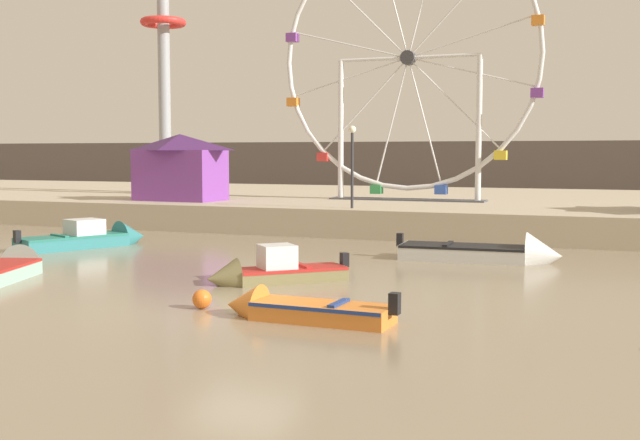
{
  "coord_description": "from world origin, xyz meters",
  "views": [
    {
      "loc": [
        8.31,
        -16.09,
        3.56
      ],
      "look_at": [
        -1.63,
        8.87,
        1.28
      ],
      "focal_mm": 44.86,
      "sensor_mm": 36.0,
      "label": 1
    }
  ],
  "objects_px": {
    "motorboat_teal_painted": "(94,238)",
    "motorboat_pale_grey": "(495,253)",
    "motorboat_seafoam": "(2,270)",
    "motorboat_orange_hull": "(295,309)",
    "mooring_buoy_orange": "(202,299)",
    "ferris_wheel_white_frame": "(408,62)",
    "drop_tower_steel_tower": "(164,76)",
    "motorboat_olive_wood": "(268,272)",
    "carnival_booth_purple_stall": "(180,166)",
    "promenade_lamp_near": "(352,153)"
  },
  "relations": [
    {
      "from": "motorboat_teal_painted",
      "to": "mooring_buoy_orange",
      "type": "bearing_deg",
      "value": -108.38
    },
    {
      "from": "carnival_booth_purple_stall",
      "to": "mooring_buoy_orange",
      "type": "height_order",
      "value": "carnival_booth_purple_stall"
    },
    {
      "from": "motorboat_seafoam",
      "to": "ferris_wheel_white_frame",
      "type": "relative_size",
      "value": 0.43
    },
    {
      "from": "motorboat_teal_painted",
      "to": "drop_tower_steel_tower",
      "type": "distance_m",
      "value": 18.73
    },
    {
      "from": "motorboat_seafoam",
      "to": "carnival_booth_purple_stall",
      "type": "height_order",
      "value": "carnival_booth_purple_stall"
    },
    {
      "from": "motorboat_pale_grey",
      "to": "motorboat_olive_wood",
      "type": "bearing_deg",
      "value": -130.19
    },
    {
      "from": "motorboat_seafoam",
      "to": "drop_tower_steel_tower",
      "type": "bearing_deg",
      "value": 4.71
    },
    {
      "from": "motorboat_olive_wood",
      "to": "drop_tower_steel_tower",
      "type": "bearing_deg",
      "value": -95.17
    },
    {
      "from": "motorboat_pale_grey",
      "to": "motorboat_orange_hull",
      "type": "relative_size",
      "value": 1.36
    },
    {
      "from": "motorboat_teal_painted",
      "to": "ferris_wheel_white_frame",
      "type": "xyz_separation_m",
      "value": [
        8.52,
        13.36,
        7.59
      ]
    },
    {
      "from": "motorboat_pale_grey",
      "to": "ferris_wheel_white_frame",
      "type": "xyz_separation_m",
      "value": [
        -6.29,
        11.89,
        7.66
      ]
    },
    {
      "from": "motorboat_orange_hull",
      "to": "mooring_buoy_orange",
      "type": "bearing_deg",
      "value": -5.19
    },
    {
      "from": "carnival_booth_purple_stall",
      "to": "promenade_lamp_near",
      "type": "distance_m",
      "value": 9.92
    },
    {
      "from": "carnival_booth_purple_stall",
      "to": "promenade_lamp_near",
      "type": "xyz_separation_m",
      "value": [
        9.68,
        -2.07,
        0.62
      ]
    },
    {
      "from": "drop_tower_steel_tower",
      "to": "promenade_lamp_near",
      "type": "distance_m",
      "value": 17.56
    },
    {
      "from": "motorboat_teal_painted",
      "to": "drop_tower_steel_tower",
      "type": "bearing_deg",
      "value": 47.46
    },
    {
      "from": "motorboat_teal_painted",
      "to": "motorboat_olive_wood",
      "type": "distance_m",
      "value": 11.06
    },
    {
      "from": "promenade_lamp_near",
      "to": "mooring_buoy_orange",
      "type": "height_order",
      "value": "promenade_lamp_near"
    },
    {
      "from": "ferris_wheel_white_frame",
      "to": "mooring_buoy_orange",
      "type": "relative_size",
      "value": 30.43
    },
    {
      "from": "motorboat_teal_painted",
      "to": "motorboat_seafoam",
      "type": "distance_m",
      "value": 7.79
    },
    {
      "from": "motorboat_teal_painted",
      "to": "motorboat_olive_wood",
      "type": "xyz_separation_m",
      "value": [
        9.76,
        -5.2,
        -0.03
      ]
    },
    {
      "from": "mooring_buoy_orange",
      "to": "ferris_wheel_white_frame",
      "type": "bearing_deg",
      "value": 93.56
    },
    {
      "from": "motorboat_orange_hull",
      "to": "drop_tower_steel_tower",
      "type": "height_order",
      "value": "drop_tower_steel_tower"
    },
    {
      "from": "motorboat_teal_painted",
      "to": "motorboat_pale_grey",
      "type": "height_order",
      "value": "motorboat_teal_painted"
    },
    {
      "from": "motorboat_pale_grey",
      "to": "promenade_lamp_near",
      "type": "relative_size",
      "value": 1.56
    },
    {
      "from": "motorboat_teal_painted",
      "to": "ferris_wheel_white_frame",
      "type": "height_order",
      "value": "ferris_wheel_white_frame"
    },
    {
      "from": "motorboat_seafoam",
      "to": "promenade_lamp_near",
      "type": "distance_m",
      "value": 15.77
    },
    {
      "from": "drop_tower_steel_tower",
      "to": "motorboat_orange_hull",
      "type": "bearing_deg",
      "value": -52.51
    },
    {
      "from": "motorboat_teal_painted",
      "to": "carnival_booth_purple_stall",
      "type": "relative_size",
      "value": 1.12
    },
    {
      "from": "motorboat_seafoam",
      "to": "mooring_buoy_orange",
      "type": "distance_m",
      "value": 7.57
    },
    {
      "from": "motorboat_orange_hull",
      "to": "ferris_wheel_white_frame",
      "type": "bearing_deg",
      "value": -78.83
    },
    {
      "from": "drop_tower_steel_tower",
      "to": "promenade_lamp_near",
      "type": "bearing_deg",
      "value": -30.25
    },
    {
      "from": "motorboat_olive_wood",
      "to": "motorboat_orange_hull",
      "type": "height_order",
      "value": "motorboat_olive_wood"
    },
    {
      "from": "ferris_wheel_white_frame",
      "to": "motorboat_olive_wood",
      "type": "bearing_deg",
      "value": -86.15
    },
    {
      "from": "motorboat_pale_grey",
      "to": "motorboat_orange_hull",
      "type": "distance_m",
      "value": 11.07
    },
    {
      "from": "motorboat_teal_painted",
      "to": "motorboat_seafoam",
      "type": "relative_size",
      "value": 0.9
    },
    {
      "from": "motorboat_seafoam",
      "to": "motorboat_orange_hull",
      "type": "xyz_separation_m",
      "value": [
        9.82,
        -1.95,
        -0.03
      ]
    },
    {
      "from": "motorboat_pale_grey",
      "to": "drop_tower_steel_tower",
      "type": "distance_m",
      "value": 26.99
    },
    {
      "from": "motorboat_seafoam",
      "to": "promenade_lamp_near",
      "type": "bearing_deg",
      "value": -37.52
    },
    {
      "from": "motorboat_teal_painted",
      "to": "motorboat_seafoam",
      "type": "xyz_separation_m",
      "value": [
        2.53,
        -7.37,
        -0.09
      ]
    },
    {
      "from": "promenade_lamp_near",
      "to": "ferris_wheel_white_frame",
      "type": "bearing_deg",
      "value": 83.87
    },
    {
      "from": "motorboat_olive_wood",
      "to": "mooring_buoy_orange",
      "type": "height_order",
      "value": "motorboat_olive_wood"
    },
    {
      "from": "motorboat_olive_wood",
      "to": "ferris_wheel_white_frame",
      "type": "xyz_separation_m",
      "value": [
        -1.25,
        18.56,
        7.62
      ]
    },
    {
      "from": "motorboat_olive_wood",
      "to": "drop_tower_steel_tower",
      "type": "xyz_separation_m",
      "value": [
        -16.58,
        20.87,
        7.7
      ]
    },
    {
      "from": "ferris_wheel_white_frame",
      "to": "promenade_lamp_near",
      "type": "bearing_deg",
      "value": -96.13
    },
    {
      "from": "motorboat_teal_painted",
      "to": "carnival_booth_purple_stall",
      "type": "bearing_deg",
      "value": 35.23
    },
    {
      "from": "motorboat_pale_grey",
      "to": "ferris_wheel_white_frame",
      "type": "distance_m",
      "value": 15.47
    },
    {
      "from": "ferris_wheel_white_frame",
      "to": "drop_tower_steel_tower",
      "type": "relative_size",
      "value": 0.97
    },
    {
      "from": "motorboat_teal_painted",
      "to": "motorboat_pale_grey",
      "type": "xyz_separation_m",
      "value": [
        14.8,
        1.47,
        -0.07
      ]
    },
    {
      "from": "motorboat_olive_wood",
      "to": "mooring_buoy_orange",
      "type": "relative_size",
      "value": 8.11
    }
  ]
}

